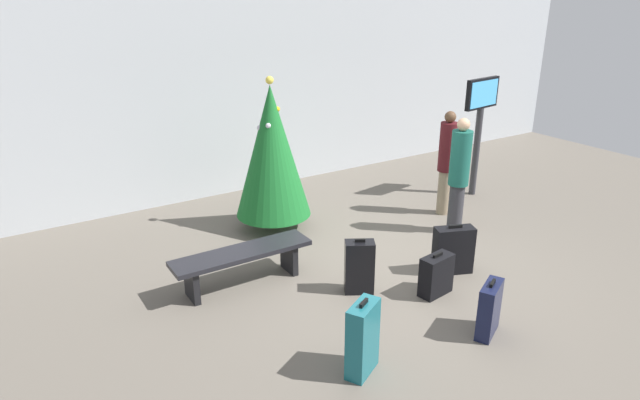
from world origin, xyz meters
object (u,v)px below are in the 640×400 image
Objects in this scene: suitcase_4 at (359,267)px; traveller_1 at (447,160)px; traveller_0 at (459,173)px; holiday_tree at (272,152)px; waiting_bench at (242,258)px; suitcase_3 at (489,309)px; suitcase_1 at (453,250)px; flight_info_kiosk at (480,116)px; suitcase_2 at (363,339)px; suitcase_0 at (436,275)px.

traveller_1 is at bearing 26.03° from suitcase_4.
traveller_0 is 1.03× the size of traveller_1.
holiday_tree is 1.32× the size of traveller_0.
holiday_tree is at bearing 49.63° from waiting_bench.
suitcase_1 is at bearing 60.51° from suitcase_3.
suitcase_3 is at bearing -80.80° from holiday_tree.
suitcase_4 is (-2.72, -1.33, -0.59)m from traveller_1.
traveller_1 reaches higher than waiting_bench.
traveller_1 is at bearing 59.09° from traveller_0.
traveller_1 is at bearing -20.34° from holiday_tree.
traveller_1 is (-1.13, -0.39, -0.54)m from flight_info_kiosk.
flight_info_kiosk reaches higher than suitcase_4.
waiting_bench is 2.78× the size of suitcase_3.
suitcase_2 is at bearing -125.09° from suitcase_4.
suitcase_3 is (-0.11, -0.93, 0.05)m from suitcase_0.
flight_info_kiosk is at bearing 8.98° from waiting_bench.
suitcase_0 is 1.81m from suitcase_2.
flight_info_kiosk is at bearing 38.28° from suitcase_1.
suitcase_1 is at bearing 24.38° from suitcase_2.
holiday_tree is 1.32× the size of waiting_bench.
suitcase_1 reaches higher than suitcase_3.
suitcase_3 is at bearing -7.97° from suitcase_2.
holiday_tree reaches higher than traveller_0.
suitcase_4 reaches higher than suitcase_0.
holiday_tree is 1.12× the size of flight_info_kiosk.
suitcase_1 is 0.94× the size of suitcase_4.
flight_info_kiosk is 5.71m from suitcase_2.
traveller_1 is (0.39, 0.65, -0.03)m from traveller_0.
traveller_1 is 3.13× the size of suitcase_0.
suitcase_1 is at bearing -10.56° from suitcase_4.
traveller_0 is at bearing 43.54° from suitcase_1.
suitcase_3 is (-0.70, -1.23, -0.02)m from suitcase_1.
suitcase_2 is at bearing -144.28° from traveller_1.
suitcase_4 is (0.89, 1.27, -0.04)m from suitcase_2.
suitcase_4 is at bearing -153.97° from traveller_1.
holiday_tree is 2.49m from suitcase_4.
suitcase_3 is (1.55, -0.22, -0.08)m from suitcase_2.
holiday_tree is at bearing 171.01° from flight_info_kiosk.
suitcase_4 is (-2.33, -0.68, -0.62)m from traveller_0.
waiting_bench is 2.21m from suitcase_2.
waiting_bench is 2.76m from suitcase_1.
traveller_0 is at bearing -4.13° from waiting_bench.
suitcase_1 is (0.59, 0.30, 0.06)m from suitcase_0.
suitcase_3 is (0.62, -3.81, -0.94)m from holiday_tree.
holiday_tree is 3.97m from suitcase_3.
suitcase_3 reaches higher than waiting_bench.
suitcase_4 is (-0.77, 0.55, 0.08)m from suitcase_0.
holiday_tree is 3.03m from suitcase_1.
holiday_tree reaches higher than suitcase_4.
suitcase_4 is at bearing 113.80° from suitcase_3.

